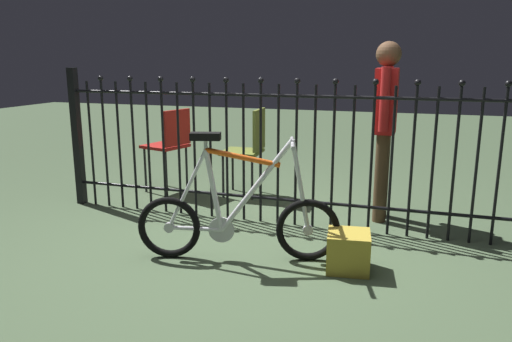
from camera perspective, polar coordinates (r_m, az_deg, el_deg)
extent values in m
plane|color=#465A3E|center=(3.59, -0.72, -9.28)|extent=(20.00, 20.00, 0.00)
cylinder|color=black|center=(4.90, -20.06, 3.04)|extent=(0.02, 0.02, 1.17)
sphere|color=black|center=(4.85, -20.61, 10.13)|extent=(0.05, 0.05, 0.05)
cylinder|color=black|center=(4.81, -18.63, 2.98)|extent=(0.02, 0.02, 1.17)
cylinder|color=black|center=(4.73, -17.16, 2.91)|extent=(0.02, 0.02, 1.17)
sphere|color=black|center=(4.67, -17.66, 10.26)|extent=(0.05, 0.05, 0.05)
cylinder|color=black|center=(4.64, -15.63, 2.83)|extent=(0.02, 0.02, 1.17)
cylinder|color=black|center=(4.56, -14.05, 2.75)|extent=(0.02, 0.02, 1.17)
sphere|color=black|center=(4.50, -14.48, 10.38)|extent=(0.05, 0.05, 0.05)
cylinder|color=black|center=(4.49, -12.41, 2.67)|extent=(0.02, 0.02, 1.17)
cylinder|color=black|center=(4.41, -10.72, 2.58)|extent=(0.02, 0.02, 1.17)
sphere|color=black|center=(4.35, -11.06, 10.47)|extent=(0.05, 0.05, 0.05)
cylinder|color=black|center=(4.35, -8.97, 2.49)|extent=(0.02, 0.02, 1.17)
cylinder|color=black|center=(4.28, -7.17, 2.39)|extent=(0.02, 0.02, 1.17)
sphere|color=black|center=(4.21, -7.40, 10.53)|extent=(0.05, 0.05, 0.05)
cylinder|color=black|center=(4.22, -5.32, 2.28)|extent=(0.02, 0.02, 1.17)
cylinder|color=black|center=(4.17, -3.41, 2.17)|extent=(0.02, 0.02, 1.17)
sphere|color=black|center=(4.10, -3.52, 10.55)|extent=(0.05, 0.05, 0.05)
cylinder|color=black|center=(4.11, -1.46, 2.06)|extent=(0.02, 0.02, 1.17)
cylinder|color=black|center=(4.07, 0.55, 1.94)|extent=(0.02, 0.02, 1.17)
sphere|color=black|center=(4.00, 0.56, 10.51)|extent=(0.05, 0.05, 0.05)
cylinder|color=black|center=(4.03, 2.59, 1.81)|extent=(0.02, 0.02, 1.17)
cylinder|color=black|center=(3.99, 4.67, 1.68)|extent=(0.02, 0.02, 1.17)
sphere|color=black|center=(3.92, 4.84, 10.42)|extent=(0.05, 0.05, 0.05)
cylinder|color=black|center=(3.96, 6.79, 1.55)|extent=(0.02, 0.02, 1.17)
cylinder|color=black|center=(3.94, 8.94, 1.41)|extent=(0.02, 0.02, 1.17)
sphere|color=black|center=(3.86, 9.26, 10.27)|extent=(0.05, 0.05, 0.05)
cylinder|color=black|center=(3.92, 11.11, 1.27)|extent=(0.02, 0.02, 1.17)
cylinder|color=black|center=(3.90, 13.30, 1.12)|extent=(0.02, 0.02, 1.17)
sphere|color=black|center=(3.83, 13.77, 10.05)|extent=(0.05, 0.05, 0.05)
cylinder|color=black|center=(3.90, 15.50, 0.97)|extent=(0.02, 0.02, 1.17)
cylinder|color=black|center=(3.89, 17.70, 0.83)|extent=(0.02, 0.02, 1.17)
sphere|color=black|center=(3.82, 18.33, 9.76)|extent=(0.05, 0.05, 0.05)
cylinder|color=black|center=(3.90, 19.91, 0.67)|extent=(0.02, 0.02, 1.17)
cylinder|color=black|center=(3.91, 22.10, 0.52)|extent=(0.02, 0.02, 1.17)
sphere|color=black|center=(3.83, 22.88, 9.42)|extent=(0.05, 0.05, 0.05)
cylinder|color=black|center=(3.92, 24.28, 0.37)|extent=(0.02, 0.02, 1.17)
cylinder|color=black|center=(3.94, 26.45, 0.22)|extent=(0.02, 0.02, 1.17)
sphere|color=black|center=(3.87, 27.35, 9.02)|extent=(0.05, 0.05, 0.05)
cylinder|color=black|center=(4.12, 2.18, -3.26)|extent=(3.85, 0.03, 0.03)
cylinder|color=black|center=(3.97, 2.29, 8.79)|extent=(3.85, 0.03, 0.03)
cube|color=black|center=(4.90, -20.11, 3.71)|extent=(0.07, 0.07, 1.28)
torus|color=black|center=(3.46, -10.08, -6.49)|extent=(0.44, 0.16, 0.44)
cylinder|color=silver|center=(3.46, -10.08, -6.49)|extent=(0.08, 0.05, 0.07)
torus|color=black|center=(3.38, 6.07, -6.85)|extent=(0.44, 0.16, 0.44)
cylinder|color=silver|center=(3.38, 6.07, -6.85)|extent=(0.08, 0.05, 0.07)
cylinder|color=silver|center=(3.29, 0.01, -1.77)|extent=(0.50, 0.16, 0.65)
cylinder|color=#EA5914|center=(3.25, -1.51, 1.58)|extent=(0.50, 0.16, 0.14)
cylinder|color=silver|center=(3.32, -4.95, -2.28)|extent=(0.14, 0.07, 0.57)
cylinder|color=silver|center=(3.43, -7.09, -6.68)|extent=(0.36, 0.12, 0.04)
cylinder|color=silver|center=(3.35, -8.03, -2.13)|extent=(0.29, 0.10, 0.56)
cylinder|color=silver|center=(3.28, 5.19, -1.74)|extent=(0.15, 0.07, 0.63)
cylinder|color=silver|center=(3.22, 4.28, 3.44)|extent=(0.03, 0.03, 0.02)
cylinder|color=silver|center=(3.22, 4.27, 3.26)|extent=(0.13, 0.39, 0.03)
cylinder|color=silver|center=(3.26, -5.89, 3.09)|extent=(0.03, 0.03, 0.07)
cube|color=black|center=(3.25, -5.91, 4.04)|extent=(0.22, 0.14, 0.05)
cylinder|color=silver|center=(3.40, -4.05, -6.86)|extent=(0.18, 0.06, 0.18)
cylinder|color=black|center=(4.88, -3.85, -0.65)|extent=(0.02, 0.02, 0.43)
cylinder|color=black|center=(5.16, -2.73, 0.11)|extent=(0.02, 0.02, 0.43)
cylinder|color=black|center=(4.79, -0.45, -0.88)|extent=(0.02, 0.02, 0.43)
cylinder|color=black|center=(5.07, 0.50, -0.10)|extent=(0.02, 0.02, 0.43)
cube|color=olive|center=(4.93, -1.65, 2.24)|extent=(0.39, 0.39, 0.03)
cube|color=olive|center=(4.84, 0.36, 4.83)|extent=(0.04, 0.36, 0.40)
cylinder|color=black|center=(5.20, -12.77, 0.09)|extent=(0.02, 0.02, 0.47)
cylinder|color=black|center=(5.40, -10.44, 0.68)|extent=(0.02, 0.02, 0.47)
cylinder|color=black|center=(4.99, -10.41, -0.34)|extent=(0.02, 0.02, 0.47)
cylinder|color=black|center=(5.20, -8.09, 0.29)|extent=(0.02, 0.02, 0.47)
cube|color=#A51E19|center=(5.14, -10.54, 2.88)|extent=(0.47, 0.47, 0.03)
cube|color=#A51E19|center=(4.99, -9.17, 5.01)|extent=(0.13, 0.35, 0.36)
cylinder|color=#4C3823|center=(4.25, 14.34, -0.86)|extent=(0.11, 0.11, 0.75)
cylinder|color=#4C3823|center=(4.40, 14.48, -0.39)|extent=(0.11, 0.11, 0.75)
cube|color=red|center=(4.22, 14.90, 7.89)|extent=(0.18, 0.30, 0.53)
cylinder|color=red|center=(4.02, 14.76, 8.05)|extent=(0.08, 0.08, 0.51)
cylinder|color=red|center=(4.42, 15.08, 8.43)|extent=(0.08, 0.08, 0.51)
sphere|color=brown|center=(4.21, 15.21, 13.02)|extent=(0.20, 0.20, 0.20)
cube|color=#B29933|center=(3.30, 10.70, -9.17)|extent=(0.31, 0.31, 0.26)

